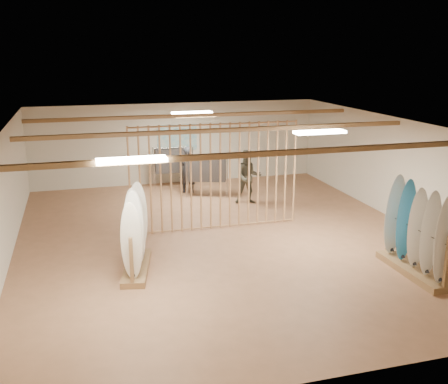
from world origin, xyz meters
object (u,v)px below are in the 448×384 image
object	(u,v)px
clothing_rack_b	(207,169)
shopper_a	(187,166)
rack_left	(136,244)
shopper_b	(248,173)
rack_right	(416,244)
clothing_rack_a	(173,161)

from	to	relation	value
clothing_rack_b	shopper_a	xyz separation A→B (m)	(-0.51, 0.62, -0.02)
clothing_rack_b	rack_left	bearing A→B (deg)	-99.67
clothing_rack_b	shopper_b	bearing A→B (deg)	-29.10
shopper_a	rack_left	bearing A→B (deg)	74.94
rack_left	rack_right	distance (m)	5.86
clothing_rack_a	rack_left	bearing A→B (deg)	-106.41
clothing_rack_a	clothing_rack_b	bearing A→B (deg)	-60.45
clothing_rack_a	shopper_a	world-z (taller)	shopper_a
clothing_rack_a	shopper_b	distance (m)	3.19
shopper_b	shopper_a	bearing A→B (deg)	141.03
rack_left	clothing_rack_a	xyz separation A→B (m)	(2.06, 6.80, 0.31)
rack_left	clothing_rack_b	distance (m)	6.05
clothing_rack_b	shopper_b	distance (m)	1.51
rack_right	shopper_a	distance (m)	8.33
rack_left	shopper_a	bearing A→B (deg)	80.18
rack_left	rack_right	world-z (taller)	rack_right
rack_left	clothing_rack_b	size ratio (longest dim) A/B	1.39
clothing_rack_a	shopper_b	world-z (taller)	shopper_b
rack_left	clothing_rack_a	world-z (taller)	rack_left
clothing_rack_a	clothing_rack_b	size ratio (longest dim) A/B	1.02
rack_right	shopper_a	xyz separation A→B (m)	(-3.21, 7.69, 0.21)
rack_right	shopper_b	xyz separation A→B (m)	(-1.70, 5.95, 0.28)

